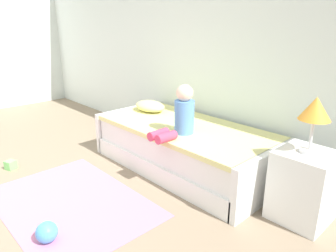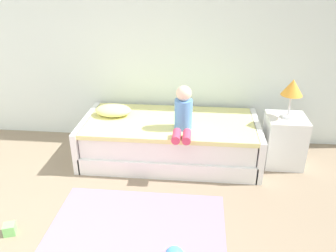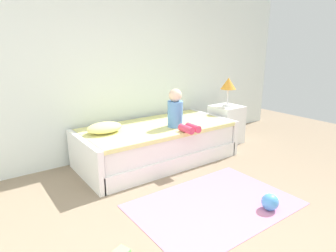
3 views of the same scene
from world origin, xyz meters
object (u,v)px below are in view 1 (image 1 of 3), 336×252
at_px(nightstand, 303,186).
at_px(toy_block, 11,165).
at_px(child_figure, 181,115).
at_px(pillow, 150,106).
at_px(table_lamp, 315,111).
at_px(toy_ball, 47,232).
at_px(bed, 184,147).

relative_size(nightstand, toy_block, 5.98).
height_order(child_figure, toy_block, child_figure).
relative_size(child_figure, pillow, 1.16).
bearing_deg(nightstand, toy_block, -150.78).
bearing_deg(toy_block, table_lamp, 29.22).
xyz_separation_m(child_figure, toy_ball, (0.02, -1.45, -0.62)).
height_order(toy_ball, toy_block, toy_ball).
distance_m(nightstand, toy_block, 3.04).
height_order(table_lamp, child_figure, table_lamp).
distance_m(table_lamp, pillow, 2.09).
height_order(nightstand, toy_block, nightstand).
height_order(bed, toy_ball, bed).
xyz_separation_m(nightstand, toy_ball, (-1.16, -1.68, -0.22)).
xyz_separation_m(nightstand, toy_block, (-2.65, -1.48, -0.25)).
relative_size(nightstand, child_figure, 1.18).
bearing_deg(table_lamp, child_figure, -168.63).
bearing_deg(child_figure, toy_block, -139.64).
distance_m(pillow, toy_block, 1.75).
bearing_deg(table_lamp, nightstand, 0.00).
relative_size(bed, toy_ball, 12.75).
height_order(table_lamp, pillow, table_lamp).
relative_size(table_lamp, toy_ball, 2.72).
xyz_separation_m(nightstand, pillow, (-2.06, 0.09, 0.26)).
bearing_deg(bed, table_lamp, 0.41).
xyz_separation_m(table_lamp, child_figure, (-1.18, -0.24, -0.23)).
bearing_deg(toy_ball, bed, 96.48).
relative_size(pillow, toy_block, 4.39).
bearing_deg(pillow, nightstand, -2.51).
bearing_deg(child_figure, pillow, 159.38).
bearing_deg(child_figure, nightstand, 11.37).
bearing_deg(toy_block, bed, 48.61).
bearing_deg(table_lamp, bed, -179.59).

